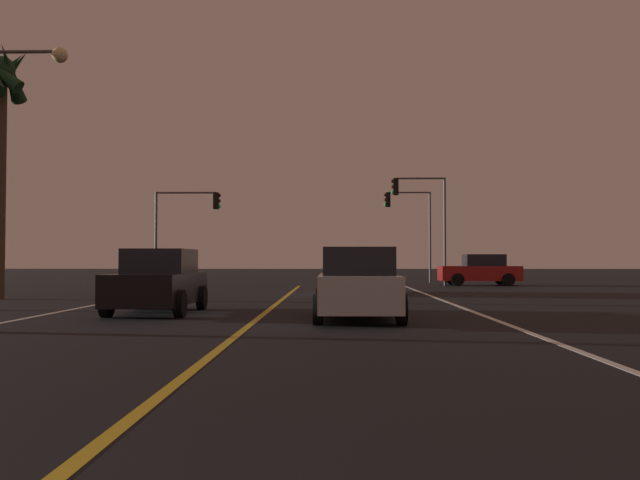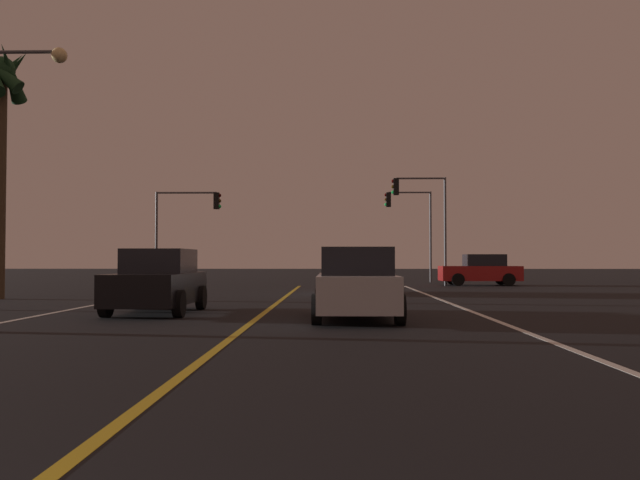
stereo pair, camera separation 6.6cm
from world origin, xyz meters
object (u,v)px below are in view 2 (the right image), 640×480
at_px(car_oncoming, 158,282).
at_px(street_lamp_left_mid, 11,141).
at_px(car_ahead_far, 355,274).
at_px(palm_tree_left_mid, 2,96).
at_px(traffic_light_near_left, 189,215).
at_px(traffic_light_far_right, 409,215).
at_px(traffic_light_near_right, 420,206).
at_px(street_lamp_right_near, 623,81).
at_px(car_crossing_side, 481,270).
at_px(car_lead_same_lane, 356,285).

xyz_separation_m(car_oncoming, street_lamp_left_mid, (-4.45, 0.91, 3.95)).
height_order(car_ahead_far, palm_tree_left_mid, palm_tree_left_mid).
relative_size(traffic_light_near_left, palm_tree_left_mid, 0.55).
bearing_deg(palm_tree_left_mid, traffic_light_far_right, 47.19).
bearing_deg(car_oncoming, car_ahead_far, 151.16).
bearing_deg(traffic_light_near_right, traffic_light_near_left, -0.00).
bearing_deg(car_oncoming, traffic_light_far_right, 158.76).
xyz_separation_m(car_oncoming, street_lamp_right_near, (10.01, -5.34, 3.88)).
bearing_deg(car_ahead_far, car_oncoming, 151.16).
relative_size(car_ahead_far, palm_tree_left_mid, 0.47).
xyz_separation_m(traffic_light_near_right, traffic_light_far_right, (-0.01, 5.50, -0.15)).
distance_m(traffic_light_near_right, street_lamp_left_mid, 22.40).
xyz_separation_m(car_ahead_far, street_lamp_left_mid, (-10.01, -9.19, 3.95)).
distance_m(street_lamp_right_near, palm_tree_left_mid, 20.91).
bearing_deg(street_lamp_left_mid, car_crossing_side, 46.61).
bearing_deg(street_lamp_left_mid, palm_tree_left_mid, 119.22).
distance_m(car_ahead_far, street_lamp_right_near, 16.53).
height_order(car_lead_same_lane, traffic_light_near_left, traffic_light_near_left).
xyz_separation_m(traffic_light_far_right, street_lamp_right_near, (0.66, -29.39, 0.53)).
relative_size(traffic_light_near_right, traffic_light_far_right, 1.04).
height_order(car_lead_same_lane, car_crossing_side, same).
xyz_separation_m(car_crossing_side, traffic_light_near_right, (-3.35, -0.51, 3.50)).
bearing_deg(street_lamp_left_mid, traffic_light_near_left, 86.18).
relative_size(street_lamp_right_near, palm_tree_left_mid, 0.79).
bearing_deg(palm_tree_left_mid, street_lamp_left_mid, -60.78).
distance_m(car_ahead_far, street_lamp_left_mid, 14.15).
bearing_deg(traffic_light_near_left, car_lead_same_lane, -67.44).
bearing_deg(street_lamp_right_near, car_lead_same_lane, -35.82).
relative_size(street_lamp_right_near, street_lamp_left_mid, 0.98).
bearing_deg(car_lead_same_lane, palm_tree_left_mid, 57.70).
bearing_deg(car_lead_same_lane, street_lamp_left_mid, 73.91).
distance_m(car_oncoming, traffic_light_near_right, 21.07).
height_order(traffic_light_far_right, palm_tree_left_mid, palm_tree_left_mid).
bearing_deg(car_oncoming, traffic_light_near_left, -169.99).
bearing_deg(traffic_light_far_right, traffic_light_near_right, 90.05).
xyz_separation_m(car_crossing_side, street_lamp_right_near, (-2.70, -24.40, 3.88)).
xyz_separation_m(car_ahead_far, traffic_light_near_left, (-8.83, 8.45, 3.02)).
bearing_deg(traffic_light_near_right, street_lamp_right_near, 91.57).
bearing_deg(car_ahead_far, street_lamp_left_mid, 132.55).
xyz_separation_m(car_ahead_far, traffic_light_near_right, (3.79, 8.45, 3.50)).
relative_size(car_crossing_side, traffic_light_far_right, 0.76).
height_order(car_ahead_far, traffic_light_near_left, traffic_light_near_left).
bearing_deg(car_crossing_side, car_ahead_far, 51.43).
bearing_deg(car_crossing_side, car_lead_same_lane, 70.30).
xyz_separation_m(car_crossing_side, traffic_light_near_left, (-15.98, -0.51, 3.02)).
height_order(car_lead_same_lane, street_lamp_right_near, street_lamp_right_near).
bearing_deg(car_lead_same_lane, traffic_light_far_right, -9.07).
relative_size(car_lead_same_lane, traffic_light_near_left, 0.84).
xyz_separation_m(car_oncoming, car_crossing_side, (12.71, 19.06, 0.00)).
bearing_deg(car_ahead_far, street_lamp_right_near, -163.93).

